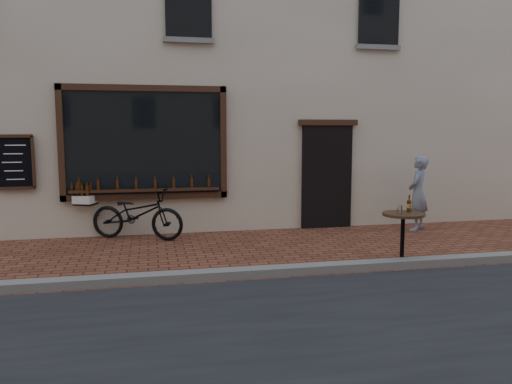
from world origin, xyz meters
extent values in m
plane|color=#5C2E1D|center=(0.00, 0.00, 0.00)|extent=(90.00, 90.00, 0.00)
cube|color=slate|center=(0.00, 0.20, 0.06)|extent=(90.00, 0.25, 0.12)
cube|color=beige|center=(0.00, 6.50, 5.00)|extent=(28.00, 6.00, 10.00)
cube|color=black|center=(-1.90, 3.45, 1.85)|extent=(3.00, 0.06, 2.00)
cube|color=black|center=(-1.90, 3.43, 2.91)|extent=(3.24, 0.10, 0.12)
cube|color=black|center=(-1.90, 3.43, 0.79)|extent=(3.24, 0.10, 0.12)
cube|color=black|center=(-3.46, 3.43, 1.85)|extent=(0.12, 0.10, 2.24)
cube|color=black|center=(-0.34, 3.43, 1.85)|extent=(0.12, 0.10, 2.24)
cube|color=black|center=(-1.90, 3.38, 0.92)|extent=(2.90, 0.16, 0.05)
cube|color=black|center=(1.90, 3.46, 1.10)|extent=(1.10, 0.10, 2.20)
cube|color=black|center=(1.90, 3.43, 2.26)|extent=(1.30, 0.10, 0.12)
cube|color=black|center=(-4.30, 3.44, 1.50)|extent=(0.62, 0.04, 0.92)
cylinder|color=#3D1C07|center=(-3.15, 3.38, 1.04)|extent=(0.06, 0.06, 0.19)
cylinder|color=#3D1C07|center=(-2.79, 3.38, 1.04)|extent=(0.06, 0.06, 0.19)
cylinder|color=#3D1C07|center=(-2.44, 3.38, 1.04)|extent=(0.06, 0.06, 0.19)
cylinder|color=#3D1C07|center=(-2.08, 3.38, 1.04)|extent=(0.06, 0.06, 0.19)
cylinder|color=#3D1C07|center=(-1.72, 3.38, 1.04)|extent=(0.06, 0.06, 0.19)
cylinder|color=#3D1C07|center=(-1.36, 3.38, 1.04)|extent=(0.06, 0.06, 0.19)
cylinder|color=#3D1C07|center=(-1.01, 3.38, 1.04)|extent=(0.06, 0.06, 0.19)
cylinder|color=#3D1C07|center=(-0.65, 3.38, 1.04)|extent=(0.06, 0.06, 0.19)
cube|color=black|center=(-1.00, 3.46, 4.60)|extent=(0.90, 0.06, 1.40)
cube|color=black|center=(3.00, 3.46, 4.60)|extent=(0.90, 0.06, 1.40)
imported|color=black|center=(-2.07, 3.10, 0.49)|extent=(1.97, 1.34, 0.98)
cube|color=black|center=(-3.02, 3.51, 0.67)|extent=(0.55, 0.62, 0.03)
cube|color=silver|center=(-3.02, 3.51, 0.77)|extent=(0.55, 0.64, 0.15)
cylinder|color=#3D1C07|center=(-3.00, 3.29, 0.94)|extent=(0.06, 0.06, 0.21)
cylinder|color=#3D1C07|center=(-3.10, 3.33, 0.94)|extent=(0.06, 0.06, 0.21)
cylinder|color=#3D1C07|center=(-3.20, 3.38, 0.94)|extent=(0.06, 0.06, 0.21)
cylinder|color=#3D1C07|center=(-3.30, 3.42, 0.94)|extent=(0.06, 0.06, 0.21)
cylinder|color=#3D1C07|center=(-2.95, 3.41, 0.94)|extent=(0.06, 0.06, 0.21)
cylinder|color=#3D1C07|center=(-3.05, 3.45, 0.94)|extent=(0.06, 0.06, 0.21)
cylinder|color=#3D1C07|center=(-3.14, 3.50, 0.94)|extent=(0.06, 0.06, 0.21)
cylinder|color=#3D1C07|center=(-3.24, 3.54, 0.94)|extent=(0.06, 0.06, 0.21)
cylinder|color=#3D1C07|center=(-2.89, 3.53, 0.94)|extent=(0.06, 0.06, 0.21)
cylinder|color=#3D1C07|center=(-2.99, 3.57, 0.94)|extent=(0.06, 0.06, 0.21)
cylinder|color=#3D1C07|center=(-3.09, 3.62, 0.94)|extent=(0.06, 0.06, 0.21)
cylinder|color=#3D1C07|center=(-3.19, 3.66, 0.94)|extent=(0.06, 0.06, 0.21)
cylinder|color=#3D1C07|center=(-2.84, 3.65, 0.94)|extent=(0.06, 0.06, 0.21)
cylinder|color=#3D1C07|center=(-2.94, 3.69, 0.94)|extent=(0.06, 0.06, 0.21)
cylinder|color=black|center=(2.03, 0.35, 0.02)|extent=(0.47, 0.47, 0.03)
cylinder|color=black|center=(2.03, 0.35, 0.40)|extent=(0.06, 0.06, 0.74)
cylinder|color=black|center=(2.03, 0.35, 0.80)|extent=(0.64, 0.64, 0.04)
cylinder|color=gold|center=(2.16, 0.41, 0.92)|extent=(0.07, 0.07, 0.06)
cylinder|color=white|center=(1.92, 0.28, 0.89)|extent=(0.08, 0.08, 0.14)
imported|color=slate|center=(3.68, 2.78, 0.78)|extent=(0.67, 0.67, 1.57)
camera|label=1|loc=(-1.80, -6.66, 2.09)|focal=35.00mm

